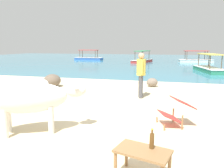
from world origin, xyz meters
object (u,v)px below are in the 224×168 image
Objects in this scene: low_bench_table at (143,155)px; bottle at (152,140)px; deck_chair_far at (176,110)px; boat_red at (142,60)px; boat_green at (209,68)px; cow at (31,98)px; boat_white at (196,60)px; boat_blue at (89,58)px; person_standing at (141,72)px.

low_bench_table is 2.87× the size of bottle.
boat_red reaches higher than deck_chair_far.
boat_green is at bearing 77.30° from bottle.
bottle reaches higher than low_bench_table.
boat_white is at bearing 46.44° from cow.
boat_white and boat_blue have the same top height.
boat_red is at bearing 111.74° from low_bench_table.
boat_white is 1.00× the size of boat_green.
cow is 0.53× the size of boat_white.
deck_chair_far is 0.56× the size of person_standing.
bottle is at bearing -93.71° from person_standing.
cow is 20.11m from boat_red.
person_standing reaches higher than boat_white.
boat_white is (5.88, 21.73, -0.52)m from cow.
deck_chair_far reaches higher than low_bench_table.
person_standing is 16.45m from boat_red.
bottle is at bearing -157.15° from boat_red.
boat_green is (5.74, 12.86, -0.52)m from cow.
boat_blue is at bearing 40.98° from boat_green.
bottle is 22.94m from boat_white.
cow is at bearing -129.13° from person_standing.
bottle is 25.51m from boat_blue.
bottle is 2.21m from deck_chair_far.
boat_red is at bearing 96.76° from bottle.
low_bench_table is 0.52× the size of person_standing.
boat_white is at bearing 96.88° from low_bench_table.
cow reaches higher than low_bench_table.
cow is 2.38× the size of low_bench_table.
person_standing is 18.41m from boat_white.
person_standing is 20.89m from boat_blue.
deck_chair_far is 19.13m from boat_red.
low_bench_table is 21.29m from boat_red.
cow is 2.75m from low_bench_table.
low_bench_table is 25.54m from boat_blue.
person_standing is 0.43× the size of boat_blue.
boat_white is at bearing 179.83° from boat_blue.
deck_chair_far is (0.41, 2.17, -0.17)m from bottle.
boat_green and boat_red have the same top height.
cow reaches higher than deck_chair_far.
boat_red is (-2.91, 18.91, -0.13)m from deck_chair_far.
boat_blue is (-8.98, 18.85, -0.70)m from person_standing.
bottle is 0.08× the size of boat_green.
low_bench_table is at bearing -108.40° from boat_white.
low_bench_table is 0.24m from bottle.
boat_white is (2.85, 20.54, -0.13)m from deck_chair_far.
bottle is (2.62, -0.98, -0.22)m from cow.
deck_chair_far is at bearing 155.19° from boat_green.
cow is at bearing -164.25° from boat_red.
boat_red is (0.12, 20.10, -0.52)m from cow.
boat_green is (3.84, 9.10, -0.70)m from person_standing.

